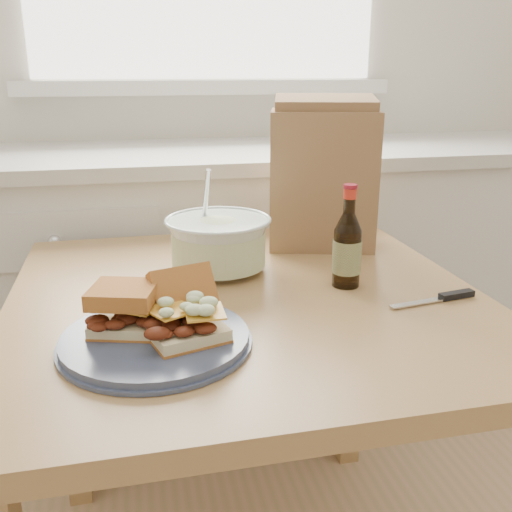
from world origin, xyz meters
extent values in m
cube|color=white|center=(0.00, 2.00, 1.35)|extent=(4.00, 0.02, 2.70)
cube|color=white|center=(0.00, 1.70, 0.45)|extent=(2.40, 0.60, 0.90)
cube|color=beige|center=(0.00, 1.70, 0.92)|extent=(2.50, 0.64, 0.04)
cube|color=#A67A4E|center=(-0.08, 0.89, 0.74)|extent=(0.92, 0.92, 0.04)
cube|color=#A67A4E|center=(-0.49, 1.29, 0.36)|extent=(0.06, 0.06, 0.72)
cube|color=#A67A4E|center=(0.32, 1.30, 0.36)|extent=(0.06, 0.06, 0.72)
cylinder|color=#3E4865|center=(-0.27, 0.70, 0.77)|extent=(0.30, 0.30, 0.02)
cube|color=beige|center=(-0.31, 0.73, 0.79)|extent=(0.12, 0.12, 0.02)
cube|color=gold|center=(-0.31, 0.73, 0.82)|extent=(0.07, 0.07, 0.00)
cube|color=#A85A2C|center=(-0.31, 0.73, 0.84)|extent=(0.12, 0.12, 0.03)
cube|color=beige|center=(-0.22, 0.68, 0.79)|extent=(0.14, 0.13, 0.02)
cube|color=gold|center=(-0.22, 0.68, 0.83)|extent=(0.08, 0.08, 0.00)
cube|color=#A85A2C|center=(-0.21, 0.75, 0.83)|extent=(0.12, 0.10, 0.10)
cone|color=white|center=(-0.11, 1.03, 0.82)|extent=(0.22, 0.22, 0.12)
cylinder|color=white|center=(-0.11, 1.03, 0.81)|extent=(0.20, 0.20, 0.08)
torus|color=white|center=(-0.11, 1.03, 0.88)|extent=(0.23, 0.23, 0.01)
cylinder|color=silver|center=(-0.14, 1.06, 0.91)|extent=(0.02, 0.09, 0.15)
cylinder|color=black|center=(0.12, 0.89, 0.82)|extent=(0.06, 0.06, 0.12)
cone|color=black|center=(0.12, 0.89, 0.90)|extent=(0.06, 0.06, 0.04)
cylinder|color=black|center=(0.12, 0.89, 0.94)|extent=(0.02, 0.02, 0.05)
cylinder|color=red|center=(0.12, 0.89, 0.95)|extent=(0.03, 0.03, 0.02)
cylinder|color=maroon|center=(0.12, 0.89, 0.97)|extent=(0.03, 0.03, 0.01)
cylinder|color=#334120|center=(0.12, 0.89, 0.83)|extent=(0.06, 0.06, 0.07)
cube|color=silver|center=(0.23, 0.77, 0.77)|extent=(0.13, 0.04, 0.00)
cube|color=black|center=(0.31, 0.78, 0.77)|extent=(0.08, 0.03, 0.01)
cube|color=olive|center=(0.17, 1.17, 0.93)|extent=(0.29, 0.23, 0.33)
camera|label=1|loc=(-0.28, -0.13, 1.18)|focal=40.00mm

